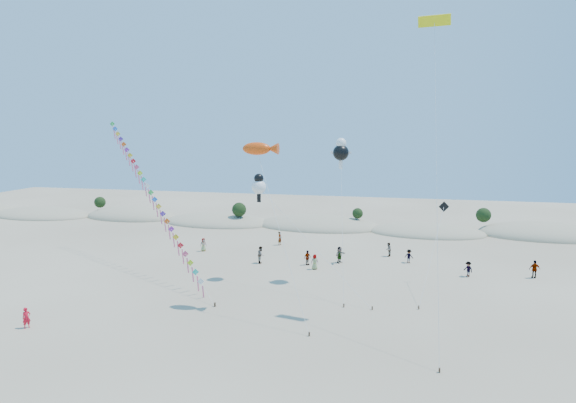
% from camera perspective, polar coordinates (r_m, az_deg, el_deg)
% --- Properties ---
extents(ground, '(160.00, 160.00, 0.00)m').
position_cam_1_polar(ground, '(32.14, -10.16, -18.73)').
color(ground, gray).
rests_on(ground, ground).
extents(dune_ridge, '(145.30, 11.49, 5.57)m').
position_cam_1_polar(dune_ridge, '(73.58, 4.35, -2.93)').
color(dune_ridge, gray).
rests_on(dune_ridge, ground).
extents(kite_train, '(20.66, 18.10, 16.37)m').
position_cam_1_polar(kite_train, '(52.76, -16.08, 1.20)').
color(kite_train, '#3F2D1E').
rests_on(kite_train, ground).
extents(fish_kite, '(6.66, 6.11, 13.66)m').
position_cam_1_polar(fish_kite, '(39.24, -3.27, 6.24)').
color(fish_kite, '#3F2D1E').
rests_on(fish_kite, ground).
extents(cartoon_kite_low, '(12.20, 7.17, 10.45)m').
position_cam_1_polar(cartoon_kite_low, '(46.88, -3.45, 1.92)').
color(cartoon_kite_low, '#3F2D1E').
rests_on(cartoon_kite_low, ground).
extents(cartoon_kite_high, '(2.34, 8.27, 13.90)m').
position_cam_1_polar(cartoon_kite_high, '(46.21, 6.29, 5.97)').
color(cartoon_kite_high, '#3F2D1E').
rests_on(cartoon_kite_high, ground).
extents(parafoil_kite, '(2.43, 11.01, 23.19)m').
position_cam_1_polar(parafoil_kite, '(39.86, 16.97, 19.28)').
color(parafoil_kite, '#3F2D1E').
rests_on(parafoil_kite, ground).
extents(dark_kite, '(2.97, 8.62, 7.86)m').
position_cam_1_polar(dark_kite, '(46.73, 17.40, -3.12)').
color(dark_kite, '#3F2D1E').
rests_on(dark_kite, ground).
extents(flyer_foreground, '(0.62, 0.69, 1.57)m').
position_cam_1_polar(flyer_foreground, '(41.61, -28.58, -12.02)').
color(flyer_foreground, red).
rests_on(flyer_foreground, ground).
extents(beachgoers, '(37.43, 10.43, 1.89)m').
position_cam_1_polar(beachgoers, '(53.87, 7.34, -6.41)').
color(beachgoers, slate).
rests_on(beachgoers, ground).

